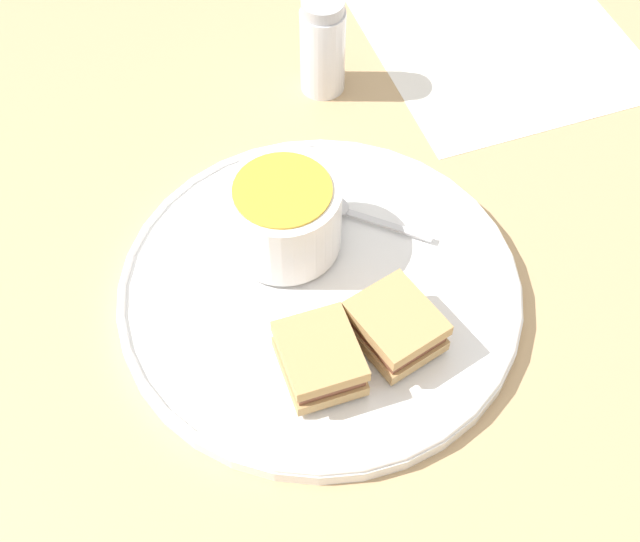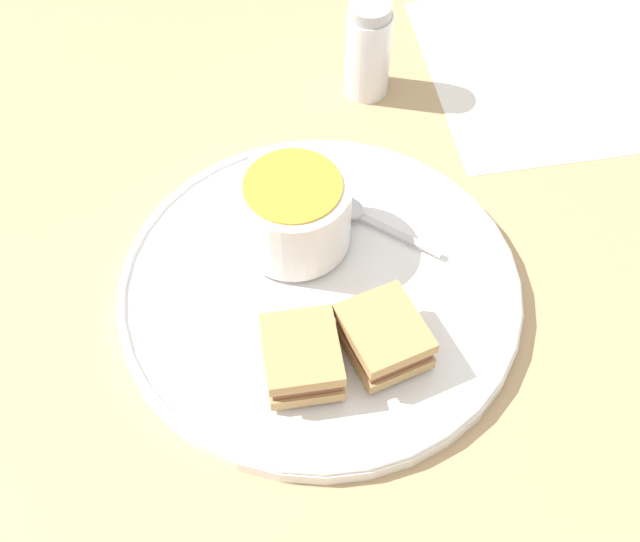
% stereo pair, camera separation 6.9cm
% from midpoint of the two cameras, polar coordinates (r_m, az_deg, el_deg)
% --- Properties ---
extents(ground_plane, '(2.40, 2.40, 0.00)m').
position_cam_midpoint_polar(ground_plane, '(0.72, -2.74, -1.81)').
color(ground_plane, tan).
extents(plate, '(0.32, 0.32, 0.02)m').
position_cam_midpoint_polar(plate, '(0.71, -2.77, -1.41)').
color(plate, white).
rests_on(plate, ground_plane).
extents(soup_bowl, '(0.09, 0.09, 0.06)m').
position_cam_midpoint_polar(soup_bowl, '(0.71, -5.09, 3.39)').
color(soup_bowl, white).
rests_on(soup_bowl, plate).
extents(spoon, '(0.07, 0.10, 0.01)m').
position_cam_midpoint_polar(spoon, '(0.75, -1.46, 3.91)').
color(spoon, silver).
rests_on(spoon, plate).
extents(sandwich_half_near, '(0.07, 0.08, 0.03)m').
position_cam_midpoint_polar(sandwich_half_near, '(0.65, -3.07, -5.83)').
color(sandwich_half_near, tan).
rests_on(sandwich_half_near, plate).
extents(sandwich_half_far, '(0.06, 0.07, 0.03)m').
position_cam_midpoint_polar(sandwich_half_far, '(0.67, 1.90, -3.76)').
color(sandwich_half_far, tan).
rests_on(sandwich_half_far, plate).
extents(salt_shaker, '(0.04, 0.04, 0.10)m').
position_cam_midpoint_polar(salt_shaker, '(0.85, -2.22, 14.04)').
color(salt_shaker, silver).
rests_on(salt_shaker, ground_plane).
extents(menu_sheet, '(0.30, 0.30, 0.00)m').
position_cam_midpoint_polar(menu_sheet, '(0.94, 9.48, 14.05)').
color(menu_sheet, white).
rests_on(menu_sheet, ground_plane).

